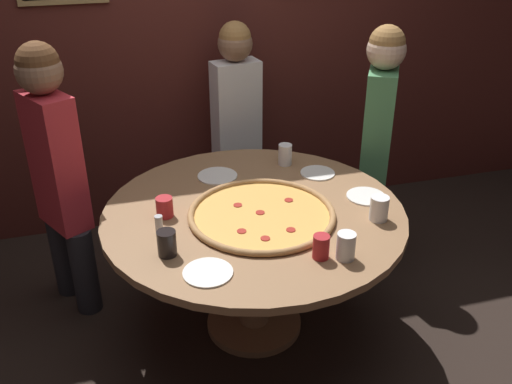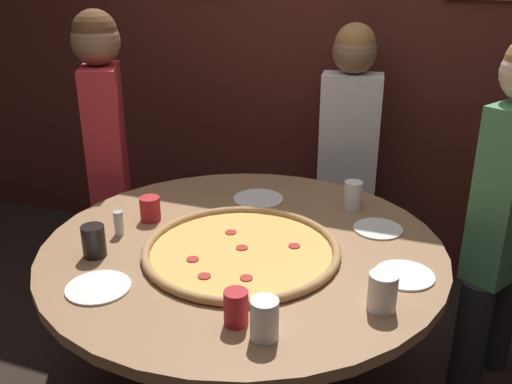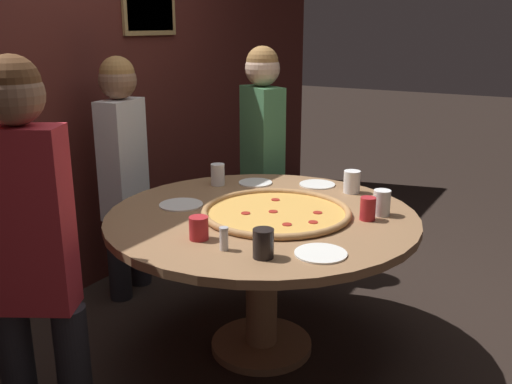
{
  "view_description": "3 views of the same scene",
  "coord_description": "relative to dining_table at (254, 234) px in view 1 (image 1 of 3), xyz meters",
  "views": [
    {
      "loc": [
        -0.66,
        -2.37,
        2.16
      ],
      "look_at": [
        -0.01,
        -0.08,
        0.88
      ],
      "focal_mm": 40.0,
      "sensor_mm": 36.0,
      "label": 1
    },
    {
      "loc": [
        0.72,
        -1.77,
        1.74
      ],
      "look_at": [
        0.04,
        0.03,
        0.95
      ],
      "focal_mm": 40.0,
      "sensor_mm": 36.0,
      "label": 2
    },
    {
      "loc": [
        -2.28,
        -1.29,
        1.63
      ],
      "look_at": [
        0.03,
        0.05,
        0.84
      ],
      "focal_mm": 40.0,
      "sensor_mm": 36.0,
      "label": 3
    }
  ],
  "objects": [
    {
      "name": "white_plate_beside_cup",
      "position": [
        -0.09,
        0.42,
        0.14
      ],
      "size": [
        0.22,
        0.22,
        0.01
      ],
      "primitive_type": "cylinder",
      "color": "white",
      "rests_on": "dining_table"
    },
    {
      "name": "diner_centre_back",
      "position": [
        0.17,
        1.05,
        0.22
      ],
      "size": [
        0.38,
        0.22,
        1.45
      ],
      "rotation": [
        0.0,
        0.0,
        -2.98
      ],
      "color": "#232328",
      "rests_on": "ground_plane"
    },
    {
      "name": "white_plate_left_side",
      "position": [
        -0.33,
        -0.45,
        0.14
      ],
      "size": [
        0.21,
        0.21,
        0.01
      ],
      "primitive_type": "cylinder",
      "color": "white",
      "rests_on": "dining_table"
    },
    {
      "name": "white_plate_right_side",
      "position": [
        0.46,
        0.3,
        0.14
      ],
      "size": [
        0.19,
        0.19,
        0.01
      ],
      "primitive_type": "cylinder",
      "color": "white",
      "rests_on": "dining_table"
    },
    {
      "name": "ground_plane",
      "position": [
        0.0,
        0.0,
        -0.6
      ],
      "size": [
        24.0,
        24.0,
        0.0
      ],
      "primitive_type": "plane",
      "color": "black"
    },
    {
      "name": "dining_table",
      "position": [
        0.0,
        0.0,
        0.0
      ],
      "size": [
        1.51,
        1.51,
        0.74
      ],
      "color": "#936B47",
      "rests_on": "ground_plane"
    },
    {
      "name": "drink_cup_far_right",
      "position": [
        -0.43,
        0.06,
        0.19
      ],
      "size": [
        0.08,
        0.08,
        0.1
      ],
      "primitive_type": "cylinder",
      "color": "#B22328",
      "rests_on": "dining_table"
    },
    {
      "name": "diner_side_right",
      "position": [
        0.92,
        0.52,
        0.25
      ],
      "size": [
        0.3,
        0.39,
        1.49
      ],
      "rotation": [
        0.0,
        0.0,
        -2.08
      ],
      "color": "#232328",
      "rests_on": "ground_plane"
    },
    {
      "name": "drink_cup_far_left",
      "position": [
        -0.47,
        -0.27,
        0.2
      ],
      "size": [
        0.08,
        0.08,
        0.12
      ],
      "primitive_type": "cylinder",
      "color": "black",
      "rests_on": "dining_table"
    },
    {
      "name": "condiment_shaker",
      "position": [
        -0.48,
        -0.09,
        0.19
      ],
      "size": [
        0.04,
        0.04,
        0.1
      ],
      "color": "silver",
      "rests_on": "dining_table"
    },
    {
      "name": "drink_cup_centre_back",
      "position": [
        0.32,
        0.47,
        0.2
      ],
      "size": [
        0.08,
        0.08,
        0.12
      ],
      "primitive_type": "cylinder",
      "color": "white",
      "rests_on": "dining_table"
    },
    {
      "name": "diner_far_left",
      "position": [
        -0.93,
        0.51,
        0.26
      ],
      "size": [
        0.3,
        0.4,
        1.52
      ],
      "rotation": [
        0.0,
        0.0,
        2.07
      ],
      "color": "#232328",
      "rests_on": "ground_plane"
    },
    {
      "name": "drink_cup_beside_pizza",
      "position": [
        0.56,
        -0.25,
        0.2
      ],
      "size": [
        0.09,
        0.09,
        0.12
      ],
      "primitive_type": "cylinder",
      "color": "white",
      "rests_on": "dining_table"
    },
    {
      "name": "drink_cup_near_left",
      "position": [
        0.17,
        -0.47,
        0.19
      ],
      "size": [
        0.07,
        0.07,
        0.11
      ],
      "primitive_type": "cylinder",
      "color": "#B22328",
      "rests_on": "dining_table"
    },
    {
      "name": "giant_pizza",
      "position": [
        0.02,
        -0.07,
        0.15
      ],
      "size": [
        0.73,
        0.73,
        0.03
      ],
      "color": "#E5A84C",
      "rests_on": "dining_table"
    },
    {
      "name": "drink_cup_front_edge",
      "position": [
        0.27,
        -0.51,
        0.2
      ],
      "size": [
        0.08,
        0.08,
        0.12
      ],
      "primitive_type": "cylinder",
      "color": "white",
      "rests_on": "dining_table"
    },
    {
      "name": "white_plate_far_back",
      "position": [
        0.6,
        -0.02,
        0.14
      ],
      "size": [
        0.2,
        0.2,
        0.01
      ],
      "primitive_type": "cylinder",
      "color": "white",
      "rests_on": "dining_table"
    },
    {
      "name": "back_wall",
      "position": [
        0.0,
        1.35,
        0.7
      ],
      "size": [
        6.4,
        0.08,
        2.6
      ],
      "color": "#4C1E19",
      "rests_on": "ground_plane"
    }
  ]
}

